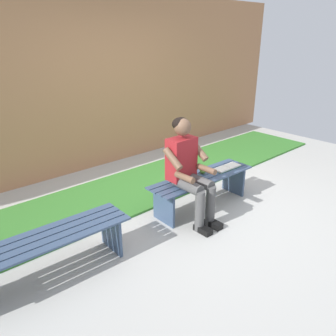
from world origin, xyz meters
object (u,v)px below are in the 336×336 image
Objects in this scene: apple at (203,170)px; bench_far at (46,247)px; person_seated at (188,167)px; book_open at (227,168)px; bench_near at (202,184)px.

bench_far is at bearing 1.52° from apple.
apple is at bearing -178.48° from bench_far.
person_seated is (-1.69, 0.10, 0.35)m from bench_far.
person_seated is 0.49m from apple.
person_seated reaches higher than book_open.
bench_near is 1.23× the size of person_seated.
apple reaches higher than book_open.
book_open is (-0.37, 0.10, -0.03)m from apple.
bench_far is at bearing -3.32° from person_seated.
bench_far is at bearing 0.91° from book_open.
apple reaches higher than bench_near.
book_open is at bearing 179.06° from bench_far.
book_open is at bearing 174.72° from bench_near.
bench_far is 1.29× the size of person_seated.
bench_far is (2.05, 0.00, 0.00)m from bench_near.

